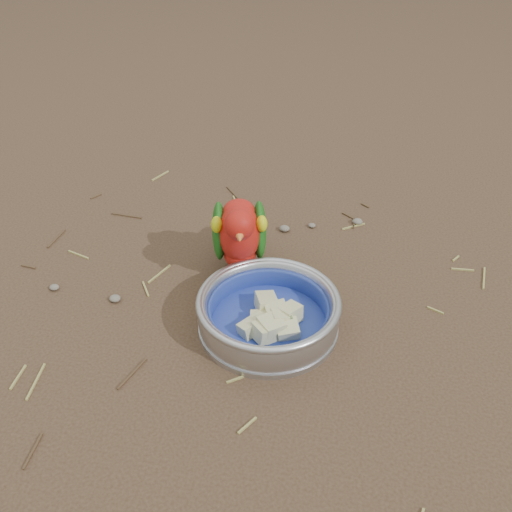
# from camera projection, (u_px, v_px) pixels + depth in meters

# --- Properties ---
(ground) EXTENTS (60.00, 60.00, 0.00)m
(ground) POSITION_uv_depth(u_px,v_px,m) (234.00, 311.00, 0.95)
(ground) COLOR #483323
(food_bowl) EXTENTS (0.22, 0.22, 0.02)m
(food_bowl) POSITION_uv_depth(u_px,v_px,m) (268.00, 324.00, 0.91)
(food_bowl) COLOR #B2B2BA
(food_bowl) RESTS_ON ground
(bowl_wall) EXTENTS (0.22, 0.22, 0.04)m
(bowl_wall) POSITION_uv_depth(u_px,v_px,m) (268.00, 310.00, 0.89)
(bowl_wall) COLOR #B2B2BA
(bowl_wall) RESTS_ON food_bowl
(fruit_wedges) EXTENTS (0.13, 0.13, 0.03)m
(fruit_wedges) POSITION_uv_depth(u_px,v_px,m) (268.00, 313.00, 0.90)
(fruit_wedges) COLOR beige
(fruit_wedges) RESTS_ON food_bowl
(lory_parrot) EXTENTS (0.14, 0.22, 0.16)m
(lory_parrot) POSITION_uv_depth(u_px,v_px,m) (240.00, 240.00, 0.98)
(lory_parrot) COLOR #AF1810
(lory_parrot) RESTS_ON ground
(ground_debris) EXTENTS (0.90, 0.80, 0.01)m
(ground_debris) POSITION_uv_depth(u_px,v_px,m) (223.00, 283.00, 1.01)
(ground_debris) COLOR #9E9450
(ground_debris) RESTS_ON ground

